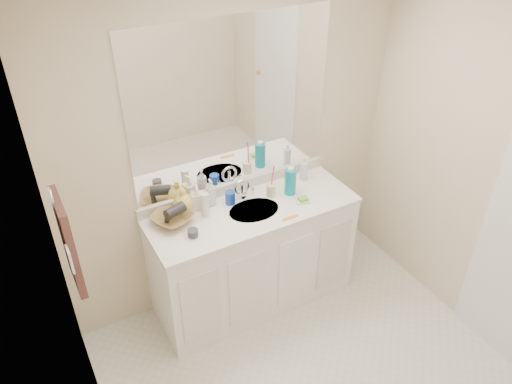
% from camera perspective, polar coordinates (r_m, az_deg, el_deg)
% --- Properties ---
extents(ceiling, '(2.60, 2.60, 0.02)m').
position_cam_1_polar(ceiling, '(2.10, 13.71, 17.91)').
color(ceiling, white).
rests_on(ceiling, wall_back).
extents(wall_back, '(2.60, 0.02, 2.40)m').
position_cam_1_polar(wall_back, '(3.57, -2.54, 4.55)').
color(wall_back, beige).
rests_on(wall_back, floor).
extents(wall_left, '(0.02, 2.60, 2.40)m').
position_cam_1_polar(wall_left, '(2.30, -17.65, -17.80)').
color(wall_left, beige).
rests_on(wall_left, floor).
extents(wall_right, '(0.02, 2.60, 2.40)m').
position_cam_1_polar(wall_right, '(3.52, 27.20, 0.02)').
color(wall_right, beige).
rests_on(wall_right, floor).
extents(vanity_cabinet, '(1.50, 0.55, 0.85)m').
position_cam_1_polar(vanity_cabinet, '(3.82, -0.37, -7.44)').
color(vanity_cabinet, white).
rests_on(vanity_cabinet, floor).
extents(countertop, '(1.52, 0.57, 0.03)m').
position_cam_1_polar(countertop, '(3.54, -0.39, -2.09)').
color(countertop, white).
rests_on(countertop, vanity_cabinet).
extents(backsplash, '(1.52, 0.03, 0.08)m').
position_cam_1_polar(backsplash, '(3.70, -2.33, 0.67)').
color(backsplash, beige).
rests_on(backsplash, countertop).
extents(sink_basin, '(0.37, 0.37, 0.02)m').
position_cam_1_polar(sink_basin, '(3.53, -0.24, -2.22)').
color(sink_basin, beige).
rests_on(sink_basin, countertop).
extents(faucet, '(0.02, 0.02, 0.11)m').
position_cam_1_polar(faucet, '(3.62, -1.61, 0.11)').
color(faucet, silver).
rests_on(faucet, countertop).
extents(mirror, '(1.48, 0.01, 1.20)m').
position_cam_1_polar(mirror, '(3.40, -2.65, 9.80)').
color(mirror, white).
rests_on(mirror, wall_back).
extents(blue_mug, '(0.08, 0.08, 0.10)m').
position_cam_1_polar(blue_mug, '(3.56, -2.97, -0.66)').
color(blue_mug, '#173BA2').
rests_on(blue_mug, countertop).
extents(tan_cup, '(0.08, 0.08, 0.09)m').
position_cam_1_polar(tan_cup, '(3.64, 1.73, 0.21)').
color(tan_cup, beige).
rests_on(tan_cup, countertop).
extents(toothbrush, '(0.02, 0.04, 0.22)m').
position_cam_1_polar(toothbrush, '(3.59, 1.89, 1.64)').
color(toothbrush, '#ED3E83').
rests_on(toothbrush, tan_cup).
extents(mouthwash_bottle, '(0.11, 0.11, 0.20)m').
position_cam_1_polar(mouthwash_bottle, '(3.65, 3.94, 1.19)').
color(mouthwash_bottle, '#0C8299').
rests_on(mouthwash_bottle, countertop).
extents(clear_pump_bottle, '(0.07, 0.07, 0.15)m').
position_cam_1_polar(clear_pump_bottle, '(3.83, 5.47, 2.38)').
color(clear_pump_bottle, silver).
rests_on(clear_pump_bottle, countertop).
extents(soap_dish, '(0.12, 0.11, 0.01)m').
position_cam_1_polar(soap_dish, '(3.62, 5.37, -1.01)').
color(soap_dish, silver).
rests_on(soap_dish, countertop).
extents(green_soap, '(0.07, 0.05, 0.02)m').
position_cam_1_polar(green_soap, '(3.61, 5.38, -0.76)').
color(green_soap, '#6ECB31').
rests_on(green_soap, soap_dish).
extents(orange_comb, '(0.12, 0.03, 0.01)m').
position_cam_1_polar(orange_comb, '(3.45, 3.92, -2.95)').
color(orange_comb, orange).
rests_on(orange_comb, countertop).
extents(dark_jar, '(0.08, 0.08, 0.05)m').
position_cam_1_polar(dark_jar, '(3.30, -7.22, -4.66)').
color(dark_jar, '#35353C').
rests_on(dark_jar, countertop).
extents(extra_white_bottle, '(0.07, 0.07, 0.18)m').
position_cam_1_polar(extra_white_bottle, '(3.43, -5.85, -1.45)').
color(extra_white_bottle, silver).
rests_on(extra_white_bottle, countertop).
extents(soap_bottle_white, '(0.08, 0.08, 0.21)m').
position_cam_1_polar(soap_bottle_white, '(3.53, -5.22, -0.04)').
color(soap_bottle_white, silver).
rests_on(soap_bottle_white, countertop).
extents(soap_bottle_cream, '(0.11, 0.11, 0.19)m').
position_cam_1_polar(soap_bottle_cream, '(3.51, -6.74, -0.59)').
color(soap_bottle_cream, '#FFE9CF').
rests_on(soap_bottle_cream, countertop).
extents(soap_bottle_yellow, '(0.19, 0.19, 0.18)m').
position_cam_1_polar(soap_bottle_yellow, '(3.50, -8.35, -0.90)').
color(soap_bottle_yellow, '#E5CA59').
rests_on(soap_bottle_yellow, countertop).
extents(wicker_basket, '(0.34, 0.34, 0.06)m').
position_cam_1_polar(wicker_basket, '(3.43, -9.48, -2.99)').
color(wicker_basket, olive).
rests_on(wicker_basket, countertop).
extents(hair_dryer, '(0.16, 0.11, 0.07)m').
position_cam_1_polar(hair_dryer, '(3.40, -9.25, -2.12)').
color(hair_dryer, black).
rests_on(hair_dryer, wicker_basket).
extents(towel_ring, '(0.01, 0.11, 0.11)m').
position_cam_1_polar(towel_ring, '(2.66, -22.35, -0.56)').
color(towel_ring, silver).
rests_on(towel_ring, wall_left).
extents(hand_towel, '(0.04, 0.32, 0.55)m').
position_cam_1_polar(hand_towel, '(2.83, -20.67, -5.46)').
color(hand_towel, '#351E1C').
rests_on(hand_towel, towel_ring).
extents(switch_plate, '(0.01, 0.08, 0.13)m').
position_cam_1_polar(switch_plate, '(2.64, -20.48, -7.20)').
color(switch_plate, white).
rests_on(switch_plate, wall_left).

